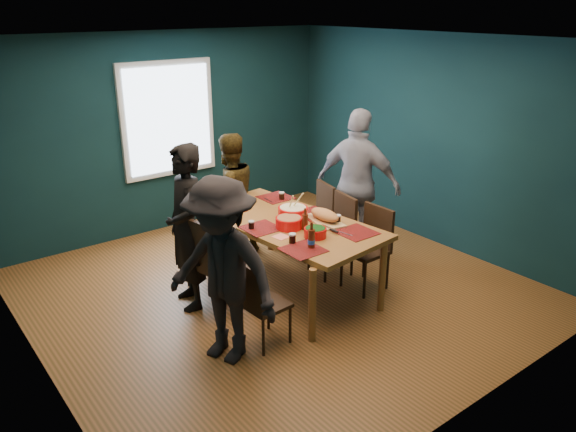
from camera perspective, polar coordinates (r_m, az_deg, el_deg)
name	(u,v)px	position (r m, az deg, el deg)	size (l,w,h in m)	color
room	(262,167)	(6.05, -2.64, 4.95)	(5.01, 5.01, 2.71)	#97582C
dining_table	(288,227)	(6.11, -0.02, -1.16)	(1.30, 2.24, 0.81)	olive
chair_left_far	(197,251)	(6.22, -9.22, -3.49)	(0.47, 0.47, 0.84)	black
chair_left_mid	(213,260)	(5.76, -7.58, -4.43)	(0.53, 0.53, 1.01)	black
chair_left_near	(259,299)	(5.20, -2.99, -8.44)	(0.40, 0.40, 0.84)	black
chair_right_far	(318,214)	(7.05, 3.08, 0.19)	(0.50, 0.50, 0.93)	black
chair_right_mid	(337,228)	(6.60, 5.05, -1.25)	(0.49, 0.49, 0.95)	black
chair_right_near	(371,241)	(6.31, 8.47, -2.56)	(0.43, 0.43, 0.93)	black
person_far_left	(187,228)	(5.83, -10.27, -1.19)	(0.64, 0.42, 1.75)	black
person_back	(230,195)	(7.04, -5.95, 2.13)	(0.76, 0.59, 1.56)	black
person_right	(358,184)	(6.97, 7.14, 3.21)	(1.09, 0.45, 1.86)	white
person_near_left	(222,272)	(4.90, -6.73, -5.64)	(1.11, 0.64, 1.71)	black
bowl_salad	(289,222)	(5.87, 0.10, -0.64)	(0.28, 0.28, 0.12)	red
bowl_dumpling	(293,212)	(6.12, 0.50, 0.37)	(0.33, 0.33, 0.30)	red
bowl_herbs	(315,232)	(5.66, 2.78, -1.63)	(0.23, 0.23, 0.10)	red
cutting_board	(325,216)	(6.05, 3.75, -0.02)	(0.35, 0.64, 0.14)	tan
small_bowl	(230,207)	(6.45, -5.93, 0.96)	(0.13, 0.13, 0.06)	black
beer_bottle_a	(311,239)	(5.39, 2.39, -2.32)	(0.07, 0.07, 0.26)	#481A0C
beer_bottle_b	(305,221)	(5.82, 1.74, -0.55)	(0.06, 0.06, 0.23)	#481A0C
cola_glass_a	(292,238)	(5.51, 0.45, -2.24)	(0.07, 0.07, 0.10)	black
cola_glass_b	(338,219)	(6.04, 5.10, -0.25)	(0.06, 0.06, 0.09)	black
cola_glass_c	(282,196)	(6.72, -0.65, 2.09)	(0.07, 0.07, 0.09)	black
cola_glass_d	(251,225)	(5.86, -3.74, -0.88)	(0.06, 0.06, 0.09)	black
napkin_a	(310,213)	(6.32, 2.25, 0.34)	(0.14, 0.14, 0.00)	#F38066
napkin_b	(281,237)	(5.67, -0.72, -2.12)	(0.14, 0.14, 0.00)	#F38066
napkin_c	(360,234)	(5.79, 7.35, -1.78)	(0.15, 0.15, 0.00)	#F38066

